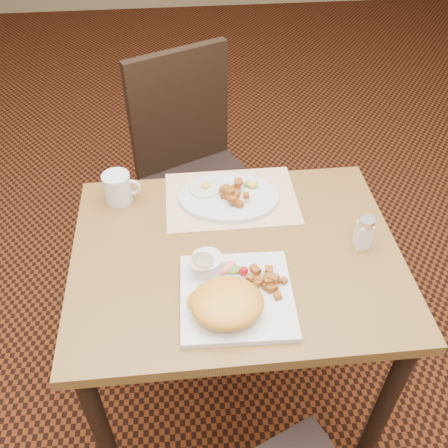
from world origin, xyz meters
The scene contains 15 objects.
ground centered at (0.00, 0.00, 0.00)m, with size 8.00×8.00×0.00m, color black.
table centered at (0.00, 0.00, 0.64)m, with size 0.90×0.70×0.75m.
chair_far centered at (-0.08, 0.72, 0.54)m, with size 0.56×0.57×0.97m.
placemat centered at (0.01, 0.23, 0.75)m, with size 0.40×0.28×0.00m, color white.
plate_square centered at (-0.02, -0.16, 0.76)m, with size 0.28×0.28×0.02m, color silver.
plate_oval centered at (0.00, 0.22, 0.76)m, with size 0.30×0.23×0.02m, color silver, non-canonical shape.
hollandaise_mound centered at (-0.05, -0.21, 0.80)m, with size 0.18×0.16×0.07m.
ramekin centered at (-0.09, -0.07, 0.79)m, with size 0.09×0.08×0.04m.
garnish_sq centered at (-0.02, -0.08, 0.78)m, with size 0.09×0.06×0.03m.
fried_egg centered at (-0.07, 0.26, 0.77)m, with size 0.10×0.10×0.02m.
garnish_ov centered at (0.08, 0.26, 0.78)m, with size 0.05×0.04×0.02m.
salt_shaker centered at (0.35, -0.01, 0.80)m, with size 0.05×0.05×0.10m.
coffee_mug centered at (-0.33, 0.26, 0.80)m, with size 0.11×0.08×0.09m.
home_fries_sq centered at (0.06, -0.14, 0.78)m, with size 0.11×0.11×0.04m.
home_fries_ov centered at (0.01, 0.21, 0.78)m, with size 0.09×0.11×0.04m.
Camera 1 is at (-0.13, -0.94, 1.74)m, focal length 40.00 mm.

